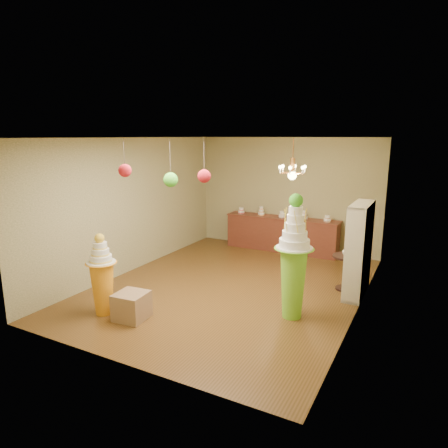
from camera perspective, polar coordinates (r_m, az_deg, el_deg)
The scene contains 17 objects.
floor at distance 8.33m, azimuth 1.09°, elevation -8.87°, with size 6.50×6.50×0.00m, color #523516.
ceiling at distance 7.76m, azimuth 1.18°, elevation 12.23°, with size 6.50×6.50×0.00m, color white.
wall_back at distance 10.87m, azimuth 8.89°, elevation 4.22°, with size 5.00×0.04×3.00m, color #959066.
wall_front at distance 5.30m, azimuth -14.95°, elevation -4.78°, with size 5.00×0.04×3.00m, color #959066.
wall_left at distance 9.29m, azimuth -12.79°, elevation 2.67°, with size 0.04×6.50×3.00m, color #959066.
wall_right at distance 7.17m, azimuth 19.28°, elevation -0.59°, with size 0.04×6.50×3.00m, color #959066.
pedestal_green at distance 6.79m, azimuth 9.89°, elevation -6.14°, with size 0.65×0.65×2.13m.
pedestal_orange at distance 7.23m, azimuth -16.98°, elevation -7.80°, with size 0.56×0.56×1.44m.
burlap_riser at distance 7.04m, azimuth -13.06°, elevation -11.33°, with size 0.51×0.51×0.46m, color #88694A.
sideboard at distance 10.81m, azimuth 8.22°, elevation -1.33°, with size 3.04×0.54×1.16m.
shelving_unit at distance 8.10m, azimuth 18.73°, elevation -3.45°, with size 0.33×1.20×1.80m.
round_table at distance 8.37m, azimuth 17.04°, elevation -5.99°, with size 0.62×0.62×0.71m.
vase at distance 8.27m, azimuth 17.19°, elevation -3.69°, with size 0.19×0.19×0.19m, color beige.
pom_red_left at distance 6.08m, azimuth -13.97°, elevation 7.43°, with size 0.19×0.19×0.56m.
pom_green_mid at distance 6.32m, azimuth -7.63°, elevation 6.29°, with size 0.23×0.23×0.75m.
pom_red_right at distance 5.88m, azimuth -2.85°, elevation 6.86°, with size 0.20×0.20×0.64m.
chandelier at distance 8.26m, azimuth 9.73°, elevation 7.22°, with size 0.78×0.78×0.85m.
Camera 1 is at (3.49, -6.93, 3.03)m, focal length 32.00 mm.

